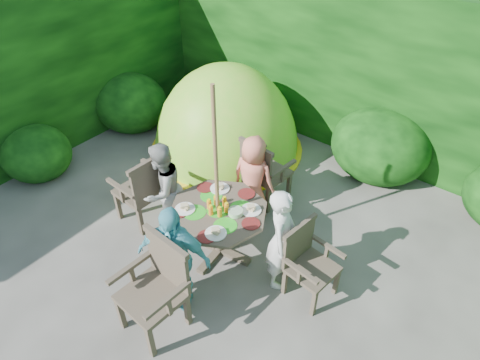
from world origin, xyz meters
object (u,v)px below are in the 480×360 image
Objects in this scene: child_back at (253,178)px; garden_chair_left at (144,188)px; parasol_pole at (217,180)px; dome_tent at (226,148)px; garden_chair_front at (157,286)px; garden_chair_back at (263,171)px; child_front at (174,258)px; child_left at (163,190)px; patio_table at (219,217)px; garden_chair_right at (307,261)px; child_right at (282,239)px.

garden_chair_left is at bearing 35.36° from child_back.
parasol_pole is 1.87× the size of child_back.
child_back is at bearing -27.14° from dome_tent.
garden_chair_front is 3.26m from dome_tent.
garden_chair_back is 0.72× the size of child_front.
child_left is (-0.64, -1.19, 0.12)m from garden_chair_back.
child_left reaches higher than garden_chair_left.
child_front reaches higher than patio_table.
garden_chair_left is 0.97× the size of garden_chair_front.
garden_chair_front is 0.86× the size of child_back.
garden_chair_left is 1.35m from child_front.
garden_chair_back is at bearing 145.55° from garden_chair_left.
patio_table is at bearing -41.98° from dome_tent.
child_front is (-0.05, 0.29, 0.11)m from garden_chair_front.
dome_tent reaches higher than child_left.
child_left reaches higher than garden_chair_front.
dome_tent reaches higher than child_front.
garden_chair_right is at bearing 87.62° from child_left.
garden_chair_back is 0.80× the size of child_back.
child_back is (-0.10, 0.79, 0.03)m from patio_table.
child_right is (0.64, 1.18, 0.09)m from garden_chair_front.
garden_chair_right is 0.31× the size of dome_tent.
child_left is at bearing -172.99° from parasol_pole.
patio_table is at bearing 101.31° from garden_chair_front.
parasol_pole is 1.28m from garden_chair_right.
patio_table is 1.26× the size of garden_chair_front.
dome_tent is at bearing -23.02° from garden_chair_back.
child_back is 0.90× the size of child_front.
child_right is 1.13m from child_front.
child_front is (0.20, -1.59, 0.06)m from child_back.
garden_chair_left is at bearing 127.07° from child_front.
garden_chair_left is 1.90m from child_right.
garden_chair_front is at bearing 33.86° from child_left.
dome_tent is (-1.36, 1.76, -1.10)m from parasol_pole.
child_right is 0.45× the size of dome_tent.
child_right is (1.88, 0.25, 0.11)m from garden_chair_left.
child_right is (-0.30, -0.06, 0.18)m from garden_chair_right.
garden_chair_front is (-0.95, -1.23, 0.09)m from garden_chair_right.
parasol_pole is 1.24m from garden_chair_left.
garden_chair_front is (0.15, -1.08, -0.02)m from patio_table.
garden_chair_front is at bearing 149.68° from garden_chair_right.
parasol_pole is 2.33× the size of garden_chair_back.
garden_chair_right is 1.56m from garden_chair_front.
garden_chair_back is 1.38m from child_right.
child_back reaches higher than patio_table.
garden_chair_front is at bearing 55.43° from garden_chair_left.
dome_tent is at bearing 29.20° from child_right.
garden_chair_front reaches higher than patio_table.
garden_chair_front is 1.35m from child_right.
child_front is at bearing -82.99° from parasol_pole.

